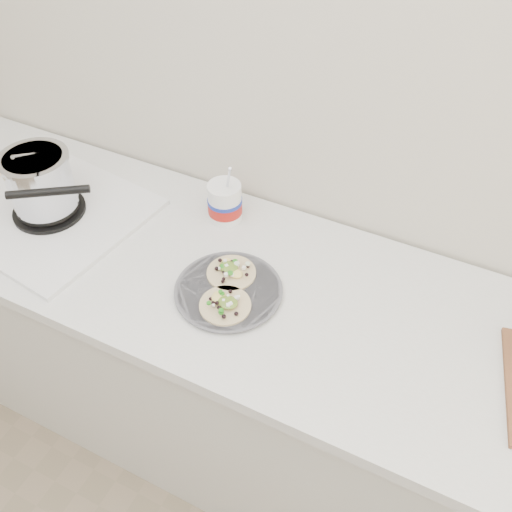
% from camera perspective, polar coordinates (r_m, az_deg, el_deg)
% --- Properties ---
extents(counter, '(2.44, 0.66, 0.90)m').
position_cam_1_polar(counter, '(1.87, 0.14, -11.82)').
color(counter, silver).
rests_on(counter, ground).
extents(stove, '(0.58, 0.54, 0.25)m').
position_cam_1_polar(stove, '(1.76, -20.43, 5.87)').
color(stove, silver).
rests_on(stove, counter).
extents(taco_plate, '(0.28, 0.28, 0.04)m').
position_cam_1_polar(taco_plate, '(1.47, -2.79, -3.27)').
color(taco_plate, '#55545B').
rests_on(taco_plate, counter).
extents(tub, '(0.10, 0.10, 0.23)m').
position_cam_1_polar(tub, '(1.65, -3.09, 5.59)').
color(tub, white).
rests_on(tub, counter).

